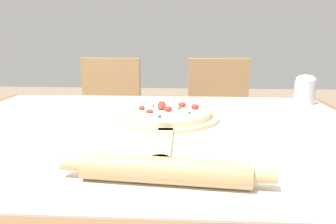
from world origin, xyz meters
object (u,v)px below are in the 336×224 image
object	(u,v)px
rolling_pin	(164,170)
chair_left	(108,119)
pizza	(168,111)
flour_cup	(305,89)
pizza_peel	(168,119)
chair_right	(220,121)

from	to	relation	value
rolling_pin	chair_left	world-z (taller)	chair_left
pizza	chair_left	world-z (taller)	chair_left
rolling_pin	chair_left	xyz separation A→B (m)	(-0.44, 1.26, -0.26)
chair_left	flour_cup	xyz separation A→B (m)	(0.97, -0.53, 0.29)
pizza	flour_cup	xyz separation A→B (m)	(0.55, 0.26, 0.04)
pizza_peel	flour_cup	bearing A→B (deg)	27.15
rolling_pin	pizza_peel	bearing A→B (deg)	92.04
pizza_peel	flour_cup	size ratio (longest dim) A/B	4.73
chair_right	pizza	bearing A→B (deg)	-115.93
pizza_peel	chair_left	world-z (taller)	chair_left
rolling_pin	chair_left	distance (m)	1.36
chair_left	pizza	bearing A→B (deg)	-57.02
chair_left	chair_right	bearing A→B (deg)	4.95
rolling_pin	chair_left	bearing A→B (deg)	109.10
pizza_peel	chair_right	distance (m)	0.90
pizza_peel	rolling_pin	world-z (taller)	rolling_pin
pizza_peel	rolling_pin	distance (m)	0.44
pizza	rolling_pin	bearing A→B (deg)	-88.08
chair_right	rolling_pin	bearing A→B (deg)	-108.25
chair_left	chair_right	distance (m)	0.70
pizza	rolling_pin	world-z (taller)	rolling_pin
pizza	pizza_peel	bearing A→B (deg)	-89.96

